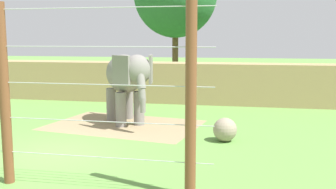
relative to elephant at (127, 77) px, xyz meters
name	(u,v)px	position (x,y,z in m)	size (l,w,h in m)	color
ground_plane	(56,153)	(-0.87, -4.27, -1.85)	(120.00, 120.00, 0.00)	#609342
dirt_patch	(124,125)	(-0.05, -0.28, -1.85)	(5.71, 3.92, 0.01)	#937F5B
embankment_wall	(143,82)	(-0.87, 5.78, -0.80)	(36.00, 1.80, 2.10)	tan
elephant	(127,77)	(0.00, 0.00, 0.00)	(2.84, 3.36, 2.80)	gray
enrichment_ball	(225,130)	(3.97, -1.95, -1.46)	(0.79, 0.79, 0.79)	gray
cable_fence	(3,95)	(-0.86, -6.67, 0.24)	(9.68, 0.24, 4.17)	brown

